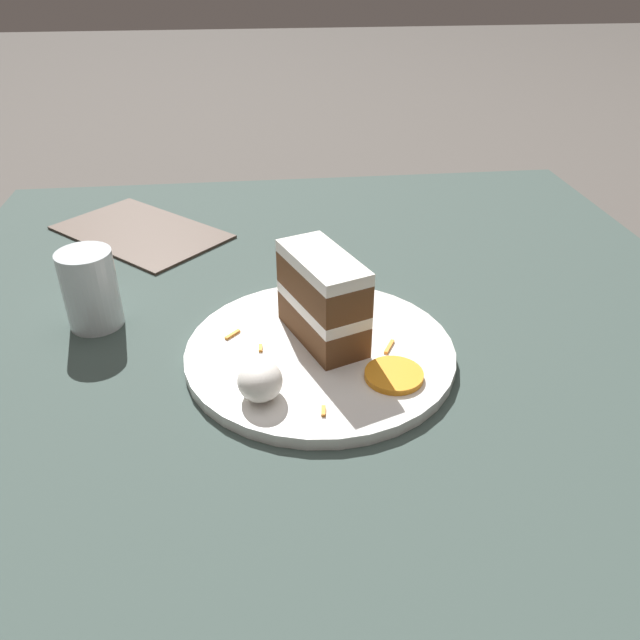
% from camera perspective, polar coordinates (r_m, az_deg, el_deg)
% --- Properties ---
extents(ground_plane, '(6.00, 6.00, 0.00)m').
position_cam_1_polar(ground_plane, '(0.68, 1.47, -5.50)').
color(ground_plane, '#4C4742').
rests_on(ground_plane, ground).
extents(dining_table, '(1.20, 1.01, 0.02)m').
position_cam_1_polar(dining_table, '(0.68, 1.48, -4.81)').
color(dining_table, '#384742').
rests_on(dining_table, ground).
extents(plate, '(0.29, 0.29, 0.01)m').
position_cam_1_polar(plate, '(0.68, 0.00, -2.96)').
color(plate, white).
rests_on(plate, dining_table).
extents(cake_slice, '(0.13, 0.09, 0.10)m').
position_cam_1_polar(cake_slice, '(0.67, 0.24, 2.04)').
color(cake_slice, brown).
rests_on(cake_slice, plate).
extents(cream_dollop, '(0.05, 0.04, 0.04)m').
position_cam_1_polar(cream_dollop, '(0.60, -5.51, -5.55)').
color(cream_dollop, white).
rests_on(cream_dollop, plate).
extents(orange_garnish, '(0.06, 0.06, 0.01)m').
position_cam_1_polar(orange_garnish, '(0.63, 6.78, -5.02)').
color(orange_garnish, orange).
rests_on(orange_garnish, plate).
extents(carrot_shreds_scatter, '(0.16, 0.19, 0.00)m').
position_cam_1_polar(carrot_shreds_scatter, '(0.66, -1.03, -3.10)').
color(carrot_shreds_scatter, orange).
rests_on(carrot_shreds_scatter, plate).
extents(drinking_glass, '(0.06, 0.06, 0.09)m').
position_cam_1_polar(drinking_glass, '(0.77, -20.16, 2.23)').
color(drinking_glass, silver).
rests_on(drinking_glass, dining_table).
extents(menu_card, '(0.29, 0.29, 0.00)m').
position_cam_1_polar(menu_card, '(1.01, -16.07, 7.73)').
color(menu_card, '#423328').
rests_on(menu_card, dining_table).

